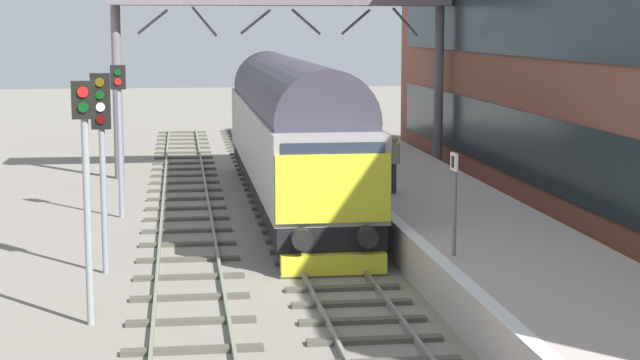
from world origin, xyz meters
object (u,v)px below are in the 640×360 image
Objects in this scene: signal_post_near at (86,176)px; signal_post_far at (119,124)px; diesel_locomotive at (290,129)px; waiting_passenger at (394,158)px; signal_post_mid at (102,144)px; platform_number_sign at (454,188)px.

signal_post_near is 1.03× the size of signal_post_far.
waiting_passenger is (2.51, -3.83, -0.49)m from diesel_locomotive.
platform_number_sign is (7.29, -3.59, -0.62)m from signal_post_mid.
diesel_locomotive is 4.08× the size of signal_post_mid.
signal_post_mid is (-5.19, -8.33, 0.53)m from diesel_locomotive.
signal_post_near is 4.26m from signal_post_mid.
signal_post_near is 2.21× the size of platform_number_sign.
signal_post_mid is 1.02× the size of signal_post_far.
platform_number_sign is at bearing -166.05° from waiting_passenger.
platform_number_sign reaches higher than waiting_passenger.
signal_post_near is 1.01× the size of signal_post_mid.
waiting_passenger is at bearing 87.08° from platform_number_sign.
signal_post_far is 13.03m from platform_number_sign.
platform_number_sign is at bearing -80.02° from diesel_locomotive.
signal_post_far is 2.14× the size of platform_number_sign.
platform_number_sign is (2.10, -11.92, -0.08)m from diesel_locomotive.
signal_post_near reaches higher than signal_post_mid.
signal_post_far is (-5.19, -1.13, 0.33)m from diesel_locomotive.
signal_post_far is at bearing 124.03° from platform_number_sign.
diesel_locomotive is 4.60m from waiting_passenger.
diesel_locomotive reaches higher than waiting_passenger.
signal_post_mid is at bearing 137.19° from waiting_passenger.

